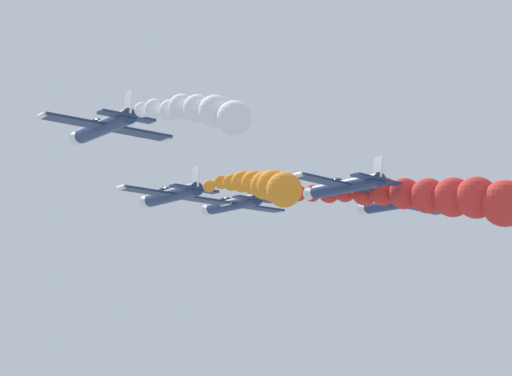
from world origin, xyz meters
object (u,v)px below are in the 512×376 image
at_px(airplane_left_inner, 172,195).
at_px(airplane_left_outer, 345,186).
at_px(airplane_lead, 233,204).
at_px(airplane_right_outer, 104,126).
at_px(airplane_right_inner, 396,203).

height_order(airplane_left_inner, airplane_left_outer, airplane_left_outer).
relative_size(airplane_lead, airplane_right_outer, 1.00).
xyz_separation_m(airplane_left_inner, airplane_right_inner, (21.21, -1.10, 0.36)).
height_order(airplane_lead, airplane_right_outer, airplane_right_outer).
distance_m(airplane_left_inner, airplane_left_outer, 14.50).
distance_m(airplane_left_outer, airplane_right_outer, 20.09).
bearing_deg(airplane_right_inner, airplane_lead, 138.44).
height_order(airplane_left_outer, airplane_right_outer, airplane_right_outer).
xyz_separation_m(airplane_lead, airplane_right_inner, (11.14, -9.88, -0.28)).
bearing_deg(airplane_left_inner, airplane_left_outer, -47.92).
bearing_deg(airplane_right_inner, airplane_left_outer, -139.95).
xyz_separation_m(airplane_left_inner, airplane_left_outer, (9.72, -10.76, 0.10)).
bearing_deg(airplane_lead, airplane_right_outer, -135.91).
relative_size(airplane_lead, airplane_left_outer, 1.00).
height_order(airplane_lead, airplane_right_inner, airplane_lead).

